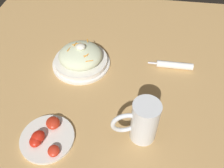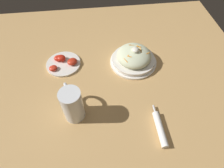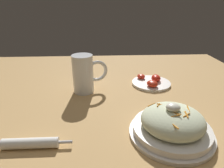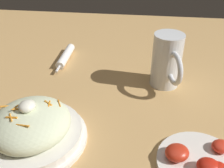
{
  "view_description": "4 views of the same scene",
  "coord_description": "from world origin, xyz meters",
  "px_view_note": "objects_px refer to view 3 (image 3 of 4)",
  "views": [
    {
      "loc": [
        -0.05,
        0.57,
        0.68
      ],
      "look_at": [
        0.03,
        0.01,
        0.06
      ],
      "focal_mm": 38.4,
      "sensor_mm": 36.0,
      "label": 1
    },
    {
      "loc": [
        -0.49,
        0.06,
        0.71
      ],
      "look_at": [
        0.01,
        -0.0,
        0.06
      ],
      "focal_mm": 30.49,
      "sensor_mm": 36.0,
      "label": 2
    },
    {
      "loc": [
        -0.01,
        -0.57,
        0.36
      ],
      "look_at": [
        0.02,
        0.03,
        0.09
      ],
      "focal_mm": 31.24,
      "sensor_mm": 36.0,
      "label": 3
    },
    {
      "loc": [
        0.57,
        0.09,
        0.42
      ],
      "look_at": [
        0.01,
        0.02,
        0.05
      ],
      "focal_mm": 41.51,
      "sensor_mm": 36.0,
      "label": 4
    }
  ],
  "objects_px": {
    "napkin_roll": "(31,143)",
    "tomato_plate": "(152,82)",
    "beer_mug": "(84,76)",
    "salad_plate": "(172,124)"
  },
  "relations": [
    {
      "from": "napkin_roll",
      "to": "tomato_plate",
      "type": "bearing_deg",
      "value": 43.62
    },
    {
      "from": "beer_mug",
      "to": "napkin_roll",
      "type": "distance_m",
      "value": 0.35
    },
    {
      "from": "salad_plate",
      "to": "beer_mug",
      "type": "xyz_separation_m",
      "value": [
        -0.27,
        0.3,
        0.03
      ]
    },
    {
      "from": "salad_plate",
      "to": "napkin_roll",
      "type": "distance_m",
      "value": 0.38
    },
    {
      "from": "salad_plate",
      "to": "beer_mug",
      "type": "height_order",
      "value": "beer_mug"
    },
    {
      "from": "napkin_roll",
      "to": "salad_plate",
      "type": "bearing_deg",
      "value": 5.06
    },
    {
      "from": "beer_mug",
      "to": "napkin_roll",
      "type": "bearing_deg",
      "value": -108.81
    },
    {
      "from": "salad_plate",
      "to": "napkin_roll",
      "type": "bearing_deg",
      "value": -174.94
    },
    {
      "from": "salad_plate",
      "to": "tomato_plate",
      "type": "bearing_deg",
      "value": 85.24
    },
    {
      "from": "salad_plate",
      "to": "beer_mug",
      "type": "bearing_deg",
      "value": 131.77
    }
  ]
}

